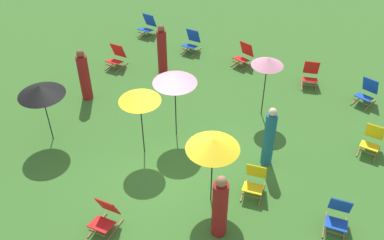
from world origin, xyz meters
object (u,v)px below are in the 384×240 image
deckchair_1 (310,75)px  umbrella_3 (213,144)px  umbrella_0 (175,79)px  person_0 (84,76)px  deckchair_9 (105,216)px  umbrella_2 (268,62)px  deckchair_3 (192,42)px  person_3 (162,50)px  deckchair_0 (255,181)px  deckchair_4 (148,26)px  person_1 (220,208)px  deckchair_7 (244,55)px  person_2 (269,138)px  deckchair_8 (338,216)px  umbrella_1 (41,90)px  deckchair_2 (116,57)px  umbrella_4 (139,97)px  deckchair_5 (372,140)px  deckchair_6 (367,92)px

deckchair_1 → umbrella_3: (-0.46, -6.02, 1.41)m
umbrella_0 → person_0: umbrella_0 is taller
deckchair_9 → person_0: person_0 is taller
umbrella_2 → deckchair_3: bearing=148.7°
umbrella_0 → person_0: (-3.35, 0.11, -1.05)m
deckchair_9 → person_3: bearing=106.4°
deckchair_0 → deckchair_4: same height
deckchair_3 → person_1: (4.61, -6.77, 0.45)m
deckchair_3 → umbrella_0: (2.01, -4.34, 1.49)m
deckchair_7 → person_2: bearing=-46.7°
person_2 → deckchair_7: bearing=137.0°
deckchair_7 → person_2: 4.99m
umbrella_0 → person_0: size_ratio=1.16×
deckchair_8 → deckchair_7: bearing=122.0°
deckchair_4 → person_0: 4.59m
deckchair_7 → umbrella_1: (-2.94, -6.32, 1.27)m
deckchair_3 → deckchair_2: bearing=-129.4°
deckchair_7 → umbrella_2: size_ratio=0.43×
deckchair_4 → person_2: person_2 is taller
umbrella_4 → deckchair_1: bearing=62.6°
deckchair_1 → umbrella_0: 5.21m
deckchair_5 → umbrella_2: bearing=179.5°
deckchair_3 → deckchair_8: bearing=-40.2°
deckchair_7 → umbrella_1: umbrella_1 is taller
umbrella_0 → person_3: 3.54m
deckchair_1 → deckchair_8: same height
person_0 → person_2: (6.00, 0.07, 0.04)m
deckchair_3 → deckchair_4: bearing=170.5°
umbrella_2 → deckchair_6: bearing=40.4°
umbrella_1 → person_3: size_ratio=1.03×
deckchair_4 → person_1: bearing=-46.7°
deckchair_2 → umbrella_1: umbrella_1 is taller
person_1 → deckchair_5: bearing=32.7°
umbrella_0 → person_1: bearing=-43.1°
deckchair_2 → person_3: size_ratio=0.48×
deckchair_8 → umbrella_1: (-7.70, -0.92, 1.27)m
person_3 → deckchair_0: bearing=8.8°
deckchair_0 → person_0: size_ratio=0.49×
deckchair_9 → umbrella_2: bearing=70.7°
deckchair_3 → umbrella_0: umbrella_0 is taller
deckchair_4 → person_3: 2.85m
deckchair_1 → deckchair_4: 6.60m
deckchair_5 → umbrella_1: (-7.79, -3.93, 1.27)m
umbrella_4 → deckchair_9: bearing=-74.1°
deckchair_1 → person_1: (0.14, -6.77, 0.45)m
umbrella_3 → umbrella_4: (-2.35, 0.60, 0.04)m
umbrella_1 → person_1: 5.58m
deckchair_1 → deckchair_7: bearing=160.7°
deckchair_0 → deckchair_2: same height
deckchair_5 → umbrella_0: umbrella_0 is taller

